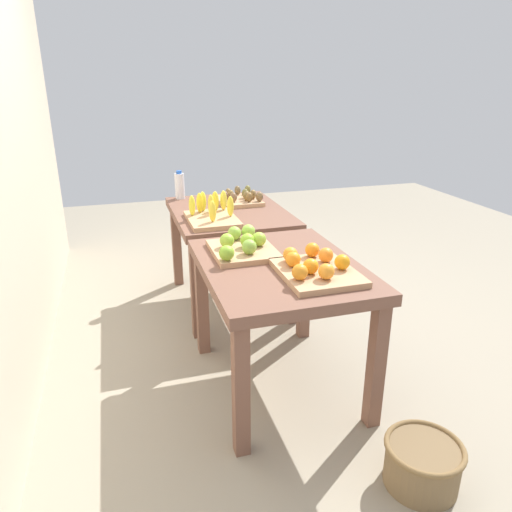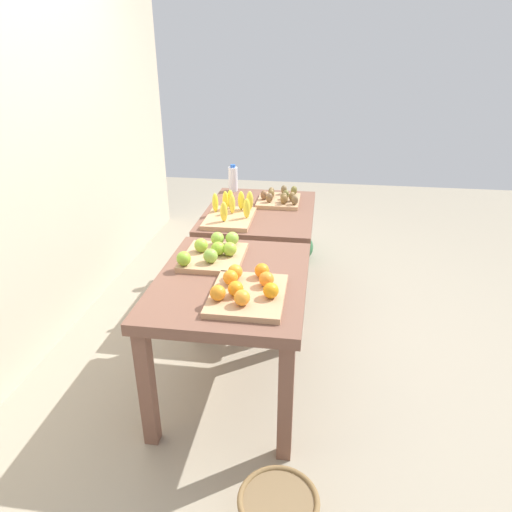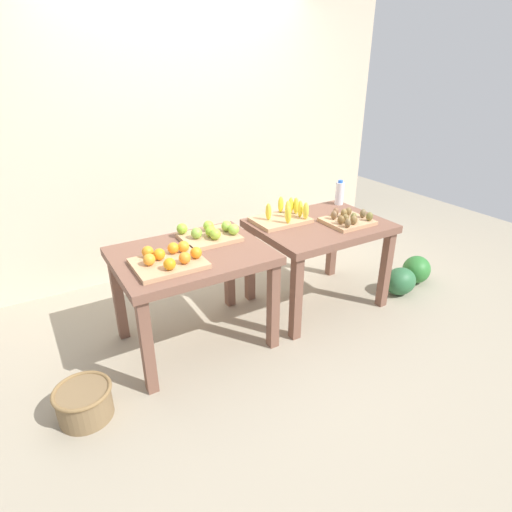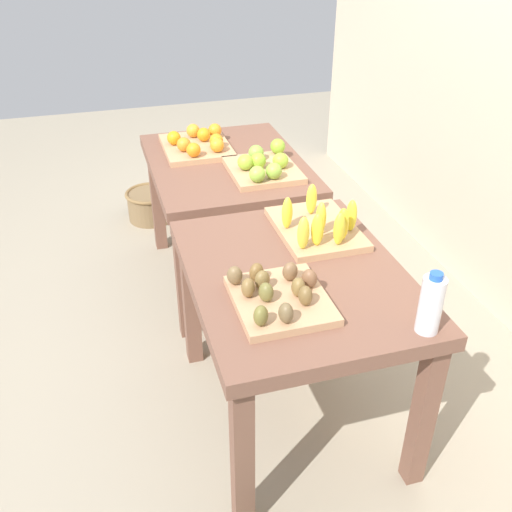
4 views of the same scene
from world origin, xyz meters
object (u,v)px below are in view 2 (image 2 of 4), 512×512
orange_bin (247,290)px  banana_crate (231,213)px  watermelon_pile (297,240)px  display_table_right (260,223)px  display_table_left (232,295)px  kiwi_bin (280,199)px  apple_bin (214,253)px  water_bottle (233,179)px

orange_bin → banana_crate: (1.08, 0.29, 0.01)m
banana_crate → watermelon_pile: 1.38m
display_table_right → banana_crate: size_ratio=2.36×
display_table_left → watermelon_pile: bearing=-6.8°
display_table_right → display_table_left: bearing=180.0°
display_table_right → kiwi_bin: 0.26m
orange_bin → banana_crate: bearing=15.0°
apple_bin → banana_crate: (0.68, 0.03, 0.00)m
display_table_left → water_bottle: 1.61m
kiwi_bin → orange_bin: bearing=179.4°
display_table_right → water_bottle: 0.57m
display_table_right → banana_crate: banana_crate is taller
display_table_right → watermelon_pile: bearing=-15.0°
display_table_left → kiwi_bin: (1.30, -0.13, 0.14)m
apple_bin → kiwi_bin: apple_bin is taller
banana_crate → kiwi_bin: banana_crate is taller
display_table_left → banana_crate: size_ratio=2.36×
display_table_left → apple_bin: (0.21, 0.14, 0.15)m
apple_bin → kiwi_bin: size_ratio=1.15×
banana_crate → watermelon_pile: bearing=-20.2°
display_table_left → watermelon_pile: display_table_left is taller
apple_bin → watermelon_pile: bearing=-12.0°
kiwi_bin → banana_crate: bearing=143.3°
kiwi_bin → watermelon_pile: size_ratio=0.55×
banana_crate → kiwi_bin: (0.41, -0.31, -0.01)m
water_bottle → display_table_left: bearing=-169.6°
banana_crate → kiwi_bin: size_ratio=1.22×
display_table_right → apple_bin: 0.93m
watermelon_pile → apple_bin: bearing=168.0°
display_table_left → kiwi_bin: 1.31m
apple_bin → banana_crate: size_ratio=0.94×
display_table_right → watermelon_pile: size_ratio=1.59×
apple_bin → water_bottle: water_bottle is taller
banana_crate → water_bottle: bearing=9.4°
orange_bin → water_bottle: size_ratio=1.98×
apple_bin → water_bottle: (1.36, 0.14, 0.06)m
watermelon_pile → display_table_right: bearing=165.0°
watermelon_pile → kiwi_bin: bearing=171.3°
water_bottle → apple_bin: bearing=-173.9°
orange_bin → banana_crate: 1.12m
display_table_left → orange_bin: size_ratio=2.36×
display_table_left → display_table_right: bearing=0.0°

